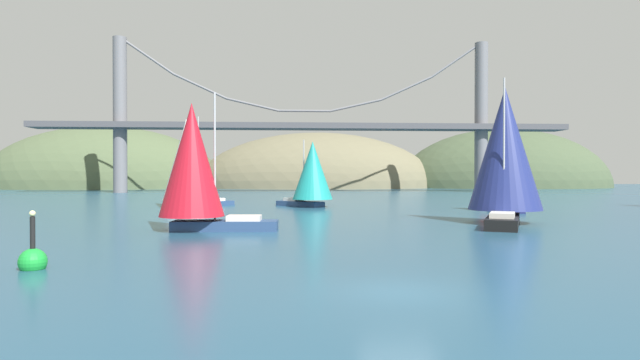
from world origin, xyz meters
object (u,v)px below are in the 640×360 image
object	(u,v)px
sailboat_teal_sail	(312,172)
sailboat_white_mainsail	(187,161)
sailboat_navy_sail	(505,152)
sailboat_crimson_sail	(194,164)
channel_buoy	(33,260)
sailboat_red_spinnaker	(498,179)

from	to	relation	value
sailboat_teal_sail	sailboat_white_mainsail	distance (m)	14.56
sailboat_teal_sail	sailboat_navy_sail	bearing A→B (deg)	-56.96
sailboat_crimson_sail	channel_buoy	world-z (taller)	sailboat_crimson_sail
sailboat_crimson_sail	sailboat_white_mainsail	world-z (taller)	sailboat_white_mainsail
channel_buoy	sailboat_crimson_sail	bearing A→B (deg)	74.63
sailboat_teal_sail	channel_buoy	size ratio (longest dim) A/B	3.02
sailboat_crimson_sail	sailboat_teal_sail	bearing A→B (deg)	70.00
sailboat_red_spinnaker	channel_buoy	world-z (taller)	sailboat_red_spinnaker
sailboat_teal_sail	channel_buoy	xyz separation A→B (m)	(-13.21, -39.85, -3.74)
sailboat_crimson_sail	sailboat_red_spinnaker	xyz separation A→B (m)	(28.59, 17.80, -1.16)
sailboat_red_spinnaker	channel_buoy	xyz separation A→B (m)	(-32.57, -32.26, -3.01)
sailboat_white_mainsail	sailboat_red_spinnaker	world-z (taller)	sailboat_white_mainsail
sailboat_navy_sail	channel_buoy	xyz separation A→B (m)	(-27.31, -18.18, -5.24)
sailboat_crimson_sail	sailboat_white_mainsail	distance (m)	26.10
sailboat_navy_sail	channel_buoy	world-z (taller)	sailboat_navy_sail
sailboat_teal_sail	channel_buoy	distance (m)	42.15
sailboat_teal_sail	sailboat_navy_sail	size ratio (longest dim) A/B	0.72
sailboat_white_mainsail	channel_buoy	world-z (taller)	sailboat_white_mainsail
sailboat_teal_sail	sailboat_navy_sail	distance (m)	25.89
sailboat_teal_sail	sailboat_red_spinnaker	distance (m)	20.80
sailboat_white_mainsail	channel_buoy	size ratio (longest dim) A/B	4.06
sailboat_teal_sail	sailboat_crimson_sail	bearing A→B (deg)	-110.00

